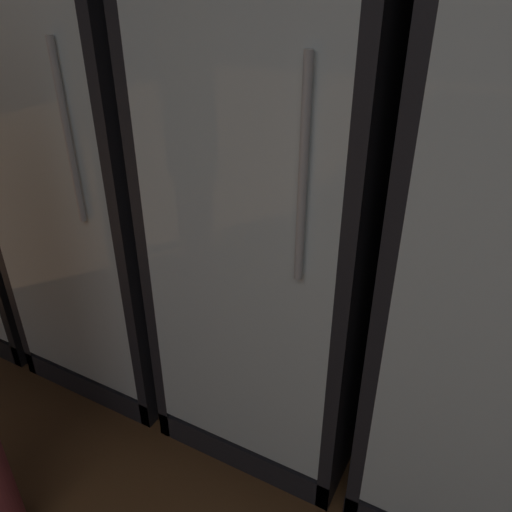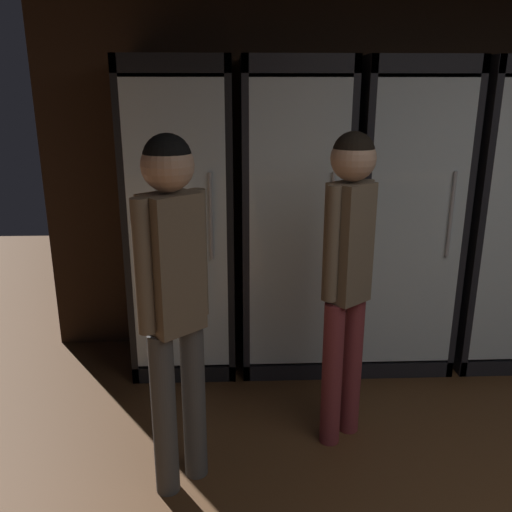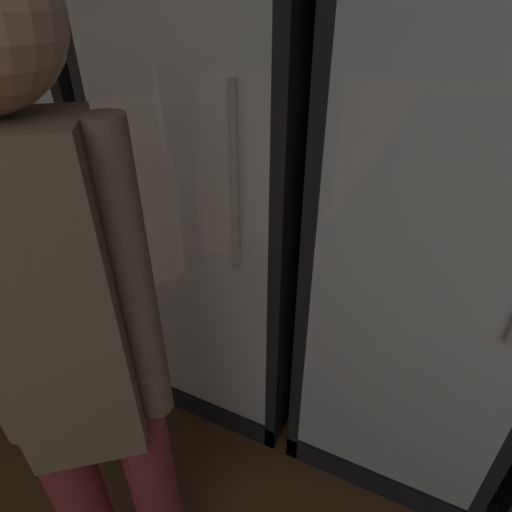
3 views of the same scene
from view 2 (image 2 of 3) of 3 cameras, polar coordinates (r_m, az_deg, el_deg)
wall_back at (r=4.02m, az=23.74°, el=10.83°), size 6.00×0.06×2.80m
cooler_far_left at (r=3.43m, az=-7.74°, el=3.53°), size 0.64×0.60×1.93m
cooler_left at (r=3.43m, az=3.82°, el=3.50°), size 0.64×0.60×1.93m
cooler_center at (r=3.57m, az=14.90°, el=3.68°), size 0.64×0.60×1.93m
cooler_right at (r=3.83m, az=24.84°, el=3.62°), size 0.64×0.60×1.93m
shopper_near at (r=2.60m, az=9.71°, el=-0.35°), size 0.25×0.24×1.58m
shopper_far at (r=2.26m, az=-8.75°, el=-2.93°), size 0.28×0.27×1.59m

